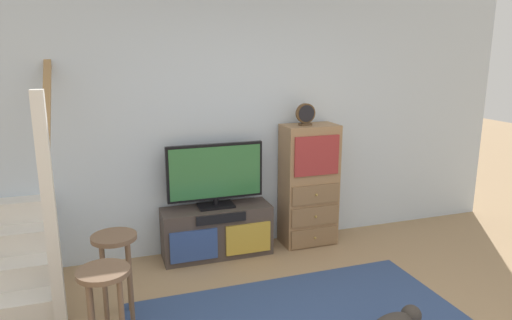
{
  "coord_description": "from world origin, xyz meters",
  "views": [
    {
      "loc": [
        -1.35,
        -2.13,
        2.06
      ],
      "look_at": [
        0.0,
        1.85,
        1.06
      ],
      "focal_mm": 32.45,
      "sensor_mm": 36.0,
      "label": 1
    }
  ],
  "objects_px": {
    "media_console": "(217,231)",
    "side_cabinet": "(309,185)",
    "desk_clock": "(306,114)",
    "television": "(215,174)",
    "bar_stool_far": "(115,258)",
    "bar_stool_near": "(105,295)"
  },
  "relations": [
    {
      "from": "television",
      "to": "bar_stool_far",
      "type": "xyz_separation_m",
      "value": [
        -1.02,
        -0.93,
        -0.33
      ]
    },
    {
      "from": "media_console",
      "to": "side_cabinet",
      "type": "height_order",
      "value": "side_cabinet"
    },
    {
      "from": "side_cabinet",
      "to": "desk_clock",
      "type": "relative_size",
      "value": 5.73
    },
    {
      "from": "desk_clock",
      "to": "bar_stool_far",
      "type": "xyz_separation_m",
      "value": [
        -1.97,
        -0.9,
        -0.89
      ]
    },
    {
      "from": "television",
      "to": "desk_clock",
      "type": "distance_m",
      "value": 1.11
    },
    {
      "from": "television",
      "to": "side_cabinet",
      "type": "relative_size",
      "value": 0.74
    },
    {
      "from": "desk_clock",
      "to": "bar_stool_far",
      "type": "bearing_deg",
      "value": -155.54
    },
    {
      "from": "bar_stool_near",
      "to": "bar_stool_far",
      "type": "bearing_deg",
      "value": 80.72
    },
    {
      "from": "desk_clock",
      "to": "bar_stool_near",
      "type": "height_order",
      "value": "desk_clock"
    },
    {
      "from": "media_console",
      "to": "desk_clock",
      "type": "xyz_separation_m",
      "value": [
        0.96,
        -0.0,
        1.16
      ]
    },
    {
      "from": "television",
      "to": "desk_clock",
      "type": "relative_size",
      "value": 4.27
    },
    {
      "from": "desk_clock",
      "to": "side_cabinet",
      "type": "bearing_deg",
      "value": 12.67
    },
    {
      "from": "side_cabinet",
      "to": "desk_clock",
      "type": "distance_m",
      "value": 0.77
    },
    {
      "from": "television",
      "to": "media_console",
      "type": "bearing_deg",
      "value": -90.0
    },
    {
      "from": "television",
      "to": "bar_stool_near",
      "type": "height_order",
      "value": "television"
    },
    {
      "from": "bar_stool_near",
      "to": "television",
      "type": "bearing_deg",
      "value": 52.91
    },
    {
      "from": "television",
      "to": "bar_stool_far",
      "type": "distance_m",
      "value": 1.42
    },
    {
      "from": "television",
      "to": "bar_stool_near",
      "type": "xyz_separation_m",
      "value": [
        -1.1,
        -1.46,
        -0.34
      ]
    },
    {
      "from": "television",
      "to": "side_cabinet",
      "type": "height_order",
      "value": "side_cabinet"
    },
    {
      "from": "bar_stool_near",
      "to": "media_console",
      "type": "bearing_deg",
      "value": 52.45
    },
    {
      "from": "media_console",
      "to": "side_cabinet",
      "type": "xyz_separation_m",
      "value": [
        1.02,
        0.01,
        0.39
      ]
    },
    {
      "from": "desk_clock",
      "to": "media_console",
      "type": "bearing_deg",
      "value": 179.71
    }
  ]
}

